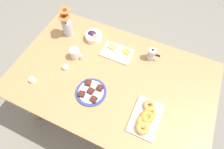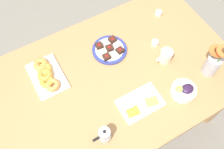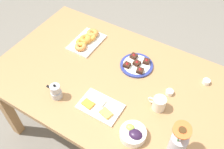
{
  "view_description": "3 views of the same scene",
  "coord_description": "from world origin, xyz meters",
  "px_view_note": "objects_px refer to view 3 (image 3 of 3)",
  "views": [
    {
      "loc": [
        0.28,
        -0.62,
        1.95
      ],
      "look_at": [
        0.0,
        0.0,
        0.78
      ],
      "focal_mm": 28.0,
      "sensor_mm": 36.0,
      "label": 1
    },
    {
      "loc": [
        0.37,
        0.64,
        2.11
      ],
      "look_at": [
        0.0,
        0.0,
        0.78
      ],
      "focal_mm": 40.0,
      "sensor_mm": 36.0,
      "label": 2
    },
    {
      "loc": [
        -0.56,
        0.92,
        2.02
      ],
      "look_at": [
        0.0,
        0.0,
        0.78
      ],
      "focal_mm": 40.0,
      "sensor_mm": 36.0,
      "label": 3
    }
  ],
  "objects_px": {
    "jam_cup_honey": "(170,92)",
    "jam_cup_berry": "(206,82)",
    "moka_pot": "(56,92)",
    "flower_vase": "(178,143)",
    "dessert_plate": "(137,65)",
    "cheese_platter": "(100,107)",
    "croissant_platter": "(87,40)",
    "coffee_mug": "(159,103)",
    "grape_bowl": "(133,134)",
    "dining_table": "(112,86)"
  },
  "relations": [
    {
      "from": "cheese_platter",
      "to": "moka_pot",
      "type": "bearing_deg",
      "value": 14.13
    },
    {
      "from": "dessert_plate",
      "to": "moka_pot",
      "type": "bearing_deg",
      "value": 58.0
    },
    {
      "from": "cheese_platter",
      "to": "moka_pot",
      "type": "distance_m",
      "value": 0.29
    },
    {
      "from": "coffee_mug",
      "to": "dessert_plate",
      "type": "xyz_separation_m",
      "value": [
        0.27,
        -0.24,
        -0.03
      ]
    },
    {
      "from": "dining_table",
      "to": "croissant_platter",
      "type": "height_order",
      "value": "croissant_platter"
    },
    {
      "from": "cheese_platter",
      "to": "moka_pot",
      "type": "relative_size",
      "value": 2.18
    },
    {
      "from": "cheese_platter",
      "to": "dessert_plate",
      "type": "bearing_deg",
      "value": -94.16
    },
    {
      "from": "cheese_platter",
      "to": "dessert_plate",
      "type": "relative_size",
      "value": 1.13
    },
    {
      "from": "croissant_platter",
      "to": "jam_cup_honey",
      "type": "bearing_deg",
      "value": 170.11
    },
    {
      "from": "grape_bowl",
      "to": "croissant_platter",
      "type": "height_order",
      "value": "grape_bowl"
    },
    {
      "from": "coffee_mug",
      "to": "dessert_plate",
      "type": "bearing_deg",
      "value": -41.52
    },
    {
      "from": "cheese_platter",
      "to": "dessert_plate",
      "type": "height_order",
      "value": "dessert_plate"
    },
    {
      "from": "jam_cup_honey",
      "to": "jam_cup_berry",
      "type": "relative_size",
      "value": 1.0
    },
    {
      "from": "jam_cup_honey",
      "to": "croissant_platter",
      "type": "bearing_deg",
      "value": -9.89
    },
    {
      "from": "moka_pot",
      "to": "flower_vase",
      "type": "bearing_deg",
      "value": -176.58
    },
    {
      "from": "jam_cup_honey",
      "to": "flower_vase",
      "type": "relative_size",
      "value": 0.19
    },
    {
      "from": "dining_table",
      "to": "cheese_platter",
      "type": "height_order",
      "value": "cheese_platter"
    },
    {
      "from": "grape_bowl",
      "to": "moka_pot",
      "type": "distance_m",
      "value": 0.54
    },
    {
      "from": "coffee_mug",
      "to": "jam_cup_honey",
      "type": "relative_size",
      "value": 2.38
    },
    {
      "from": "coffee_mug",
      "to": "jam_cup_berry",
      "type": "bearing_deg",
      "value": -119.22
    },
    {
      "from": "croissant_platter",
      "to": "coffee_mug",
      "type": "bearing_deg",
      "value": 159.77
    },
    {
      "from": "grape_bowl",
      "to": "moka_pot",
      "type": "xyz_separation_m",
      "value": [
        0.54,
        0.0,
        0.02
      ]
    },
    {
      "from": "croissant_platter",
      "to": "dessert_plate",
      "type": "xyz_separation_m",
      "value": [
        -0.44,
        0.02,
        -0.01
      ]
    },
    {
      "from": "dining_table",
      "to": "jam_cup_berry",
      "type": "xyz_separation_m",
      "value": [
        -0.55,
        -0.29,
        0.1
      ]
    },
    {
      "from": "croissant_platter",
      "to": "moka_pot",
      "type": "bearing_deg",
      "value": 104.24
    },
    {
      "from": "dessert_plate",
      "to": "dining_table",
      "type": "bearing_deg",
      "value": 64.81
    },
    {
      "from": "flower_vase",
      "to": "cheese_platter",
      "type": "bearing_deg",
      "value": -2.74
    },
    {
      "from": "grape_bowl",
      "to": "flower_vase",
      "type": "xyz_separation_m",
      "value": [
        -0.23,
        -0.04,
        0.06
      ]
    },
    {
      "from": "cheese_platter",
      "to": "croissant_platter",
      "type": "xyz_separation_m",
      "value": [
        0.41,
        -0.44,
        0.01
      ]
    },
    {
      "from": "cheese_platter",
      "to": "croissant_platter",
      "type": "bearing_deg",
      "value": -47.44
    },
    {
      "from": "coffee_mug",
      "to": "croissant_platter",
      "type": "height_order",
      "value": "coffee_mug"
    },
    {
      "from": "croissant_platter",
      "to": "dessert_plate",
      "type": "height_order",
      "value": "same"
    },
    {
      "from": "grape_bowl",
      "to": "flower_vase",
      "type": "bearing_deg",
      "value": -169.96
    },
    {
      "from": "jam_cup_berry",
      "to": "flower_vase",
      "type": "height_order",
      "value": "flower_vase"
    },
    {
      "from": "jam_cup_berry",
      "to": "dessert_plate",
      "type": "relative_size",
      "value": 0.21
    },
    {
      "from": "grape_bowl",
      "to": "coffee_mug",
      "type": "bearing_deg",
      "value": -99.55
    },
    {
      "from": "dining_table",
      "to": "grape_bowl",
      "type": "height_order",
      "value": "grape_bowl"
    },
    {
      "from": "cheese_platter",
      "to": "dining_table",
      "type": "bearing_deg",
      "value": -76.42
    },
    {
      "from": "coffee_mug",
      "to": "croissant_platter",
      "type": "bearing_deg",
      "value": -20.23
    },
    {
      "from": "dining_table",
      "to": "coffee_mug",
      "type": "distance_m",
      "value": 0.39
    },
    {
      "from": "cheese_platter",
      "to": "jam_cup_berry",
      "type": "xyz_separation_m",
      "value": [
        -0.49,
        -0.52,
        0.01
      ]
    },
    {
      "from": "grape_bowl",
      "to": "croissant_platter",
      "type": "relative_size",
      "value": 0.51
    },
    {
      "from": "coffee_mug",
      "to": "jam_cup_honey",
      "type": "distance_m",
      "value": 0.14
    },
    {
      "from": "dessert_plate",
      "to": "moka_pot",
      "type": "xyz_separation_m",
      "value": [
        0.31,
        0.49,
        0.04
      ]
    },
    {
      "from": "dining_table",
      "to": "coffee_mug",
      "type": "bearing_deg",
      "value": 171.42
    },
    {
      "from": "coffee_mug",
      "to": "cheese_platter",
      "type": "distance_m",
      "value": 0.36
    },
    {
      "from": "dessert_plate",
      "to": "flower_vase",
      "type": "xyz_separation_m",
      "value": [
        -0.46,
        0.45,
        0.08
      ]
    },
    {
      "from": "croissant_platter",
      "to": "jam_cup_berry",
      "type": "height_order",
      "value": "croissant_platter"
    },
    {
      "from": "jam_cup_berry",
      "to": "moka_pot",
      "type": "xyz_separation_m",
      "value": [
        0.77,
        0.59,
        0.03
      ]
    },
    {
      "from": "coffee_mug",
      "to": "grape_bowl",
      "type": "relative_size",
      "value": 0.77
    }
  ]
}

